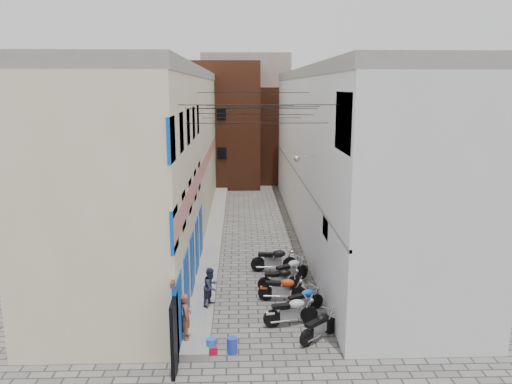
{
  "coord_description": "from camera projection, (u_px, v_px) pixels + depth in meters",
  "views": [
    {
      "loc": [
        -0.63,
        -13.55,
        8.04
      ],
      "look_at": [
        0.16,
        10.31,
        3.0
      ],
      "focal_mm": 35.0,
      "sensor_mm": 36.0,
      "label": 1
    }
  ],
  "objects": [
    {
      "name": "ground",
      "position": [
        262.0,
        361.0,
        14.93
      ],
      "size": [
        90.0,
        90.0,
        0.0
      ],
      "primitive_type": "plane",
      "color": "#5D5B58",
      "rests_on": "ground"
    },
    {
      "name": "plinth",
      "position": [
        214.0,
        233.0,
        27.55
      ],
      "size": [
        0.9,
        26.0,
        0.25
      ],
      "primitive_type": "cube",
      "color": "gray",
      "rests_on": "ground"
    },
    {
      "name": "building_left",
      "position": [
        158.0,
        155.0,
        26.5
      ],
      "size": [
        5.1,
        27.0,
        9.0
      ],
      "color": "beige",
      "rests_on": "ground"
    },
    {
      "name": "building_right",
      "position": [
        344.0,
        154.0,
        26.87
      ],
      "size": [
        5.94,
        26.0,
        9.0
      ],
      "color": "silver",
      "rests_on": "ground"
    },
    {
      "name": "building_far_brick_left",
      "position": [
        223.0,
        124.0,
        41.21
      ],
      "size": [
        6.0,
        6.0,
        10.0
      ],
      "primitive_type": "cube",
      "color": "brown",
      "rests_on": "ground"
    },
    {
      "name": "building_far_brick_right",
      "position": [
        281.0,
        134.0,
        43.54
      ],
      "size": [
        5.0,
        6.0,
        8.0
      ],
      "primitive_type": "cube",
      "color": "brown",
      "rests_on": "ground"
    },
    {
      "name": "building_far_concrete",
      "position": [
        246.0,
        114.0,
        47.04
      ],
      "size": [
        8.0,
        5.0,
        11.0
      ],
      "primitive_type": "cube",
      "color": "gray",
      "rests_on": "ground"
    },
    {
      "name": "far_shopfront",
      "position": [
        248.0,
        175.0,
        39.32
      ],
      "size": [
        2.0,
        0.3,
        2.4
      ],
      "primitive_type": "cube",
      "color": "black",
      "rests_on": "ground"
    },
    {
      "name": "overhead_wires",
      "position": [
        254.0,
        109.0,
        20.93
      ],
      "size": [
        5.8,
        13.02,
        1.32
      ],
      "color": "black",
      "rests_on": "ground"
    },
    {
      "name": "motorcycle_a",
      "position": [
        319.0,
        325.0,
        16.09
      ],
      "size": [
        1.68,
        1.57,
        1.01
      ],
      "primitive_type": null,
      "rotation": [
        0.0,
        0.0,
        -0.85
      ],
      "color": "black",
      "rests_on": "ground"
    },
    {
      "name": "motorcycle_b",
      "position": [
        291.0,
        310.0,
        17.07
      ],
      "size": [
        2.02,
        0.97,
        1.12
      ],
      "primitive_type": null,
      "rotation": [
        0.0,
        0.0,
        -1.38
      ],
      "color": "silver",
      "rests_on": "ground"
    },
    {
      "name": "motorcycle_c",
      "position": [
        303.0,
        299.0,
        18.05
      ],
      "size": [
        1.82,
        1.37,
        1.03
      ],
      "primitive_type": null,
      "rotation": [
        0.0,
        0.0,
        -1.05
      ],
      "color": "blue",
      "rests_on": "ground"
    },
    {
      "name": "motorcycle_d",
      "position": [
        282.0,
        287.0,
        19.04
      ],
      "size": [
        1.91,
        0.78,
        1.08
      ],
      "primitive_type": null,
      "rotation": [
        0.0,
        0.0,
        -1.67
      ],
      "color": "red",
      "rests_on": "ground"
    },
    {
      "name": "motorcycle_e",
      "position": [
        280.0,
        278.0,
        20.03
      ],
      "size": [
        1.87,
        0.76,
        1.05
      ],
      "primitive_type": null,
      "rotation": [
        0.0,
        0.0,
        -1.47
      ],
      "color": "black",
      "rests_on": "ground"
    },
    {
      "name": "motorcycle_f",
      "position": [
        290.0,
        269.0,
        20.84
      ],
      "size": [
        1.95,
        1.62,
        1.13
      ],
      "primitive_type": null,
      "rotation": [
        0.0,
        0.0,
        -0.97
      ],
      "color": "#B2B2B7",
      "rests_on": "ground"
    },
    {
      "name": "motorcycle_g",
      "position": [
        274.0,
        258.0,
        22.07
      ],
      "size": [
        2.08,
        0.67,
        1.2
      ],
      "primitive_type": null,
      "rotation": [
        0.0,
        0.0,
        -1.58
      ],
      "color": "black",
      "rests_on": "ground"
    },
    {
      "name": "person_a",
      "position": [
        186.0,
        316.0,
        15.63
      ],
      "size": [
        0.39,
        0.56,
        1.49
      ],
      "primitive_type": "imported",
      "rotation": [
        0.0,
        0.0,
        1.63
      ],
      "color": "brown",
      "rests_on": "plinth"
    },
    {
      "name": "person_b",
      "position": [
        211.0,
        287.0,
        18.04
      ],
      "size": [
        0.82,
        0.87,
        1.42
      ],
      "primitive_type": "imported",
      "rotation": [
        0.0,
        0.0,
        1.02
      ],
      "color": "#2D3044",
      "rests_on": "plinth"
    },
    {
      "name": "water_jug_near",
      "position": [
        232.0,
        345.0,
        15.34
      ],
      "size": [
        0.33,
        0.33,
        0.5
      ],
      "primitive_type": "cylinder",
      "rotation": [
        0.0,
        0.0,
        0.02
      ],
      "color": "#253BBD",
      "rests_on": "ground"
    },
    {
      "name": "water_jug_far",
      "position": [
        211.0,
        345.0,
        15.35
      ],
      "size": [
        0.34,
        0.34,
        0.47
      ],
      "primitive_type": "cylinder",
      "rotation": [
        0.0,
        0.0,
        0.14
      ],
      "color": "blue",
      "rests_on": "ground"
    },
    {
      "name": "red_crate",
      "position": [
        211.0,
        350.0,
        15.34
      ],
      "size": [
        0.41,
        0.34,
        0.23
      ],
      "primitive_type": "cube",
      "rotation": [
        0.0,
        0.0,
        0.16
      ],
      "color": "red",
      "rests_on": "ground"
    }
  ]
}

